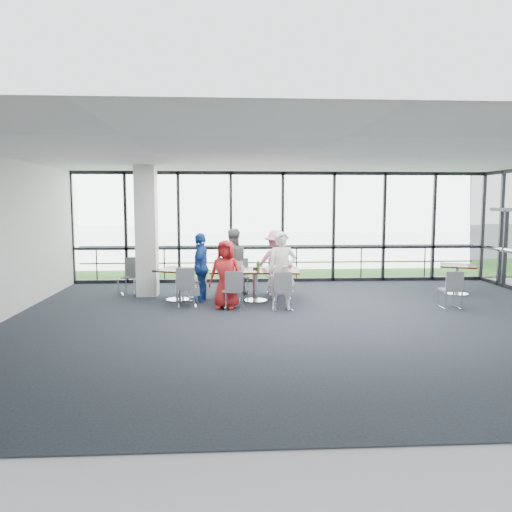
{
  "coord_description": "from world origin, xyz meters",
  "views": [
    {
      "loc": [
        -1.64,
        -9.42,
        2.29
      ],
      "look_at": [
        -0.97,
        1.8,
        1.1
      ],
      "focal_mm": 35.0,
      "sensor_mm": 36.0,
      "label": 1
    }
  ],
  "objects": [
    {
      "name": "ceiling",
      "position": [
        0.0,
        0.0,
        3.2
      ],
      "size": [
        12.0,
        10.0,
        0.04
      ],
      "primitive_type": "cube",
      "color": "white",
      "rests_on": "ground"
    },
    {
      "name": "menu_c",
      "position": [
        -0.77,
        2.46,
        0.75
      ],
      "size": [
        0.39,
        0.39,
        0.0
      ],
      "primitive_type": "cube",
      "rotation": [
        0.0,
        0.0,
        0.81
      ],
      "color": "white",
      "rests_on": "main_table"
    },
    {
      "name": "curtain_wall_back",
      "position": [
        0.0,
        5.0,
        1.6
      ],
      "size": [
        12.0,
        0.1,
        3.2
      ],
      "primitive_type": "cube",
      "color": "white",
      "rests_on": "ground"
    },
    {
      "name": "tumbler_d",
      "position": [
        -1.67,
        1.96,
        0.82
      ],
      "size": [
        0.07,
        0.07,
        0.13
      ],
      "primitive_type": "cylinder",
      "color": "white",
      "rests_on": "main_table"
    },
    {
      "name": "condiment_caddy",
      "position": [
        -0.96,
        2.16,
        0.77
      ],
      "size": [
        0.1,
        0.07,
        0.04
      ],
      "primitive_type": "cube",
      "color": "black",
      "rests_on": "main_table"
    },
    {
      "name": "hangar_aux",
      "position": [
        -18.0,
        28.0,
        2.0
      ],
      "size": [
        10.0,
        6.0,
        4.0
      ],
      "primitive_type": "cube",
      "color": "silver",
      "rests_on": "ground"
    },
    {
      "name": "plate_end",
      "position": [
        -1.83,
        2.22,
        0.76
      ],
      "size": [
        0.27,
        0.27,
        0.01
      ],
      "primitive_type": "cylinder",
      "color": "white",
      "rests_on": "main_table"
    },
    {
      "name": "main_table",
      "position": [
        -0.97,
        2.1,
        0.63
      ],
      "size": [
        2.1,
        1.28,
        0.75
      ],
      "rotation": [
        0.0,
        0.0,
        -0.09
      ],
      "color": "black",
      "rests_on": "ground"
    },
    {
      "name": "diner_far_left",
      "position": [
        -1.49,
        3.04,
        0.83
      ],
      "size": [
        0.87,
        0.61,
        1.66
      ],
      "primitive_type": "imported",
      "rotation": [
        0.0,
        0.0,
        3.29
      ],
      "color": "slate",
      "rests_on": "ground"
    },
    {
      "name": "chair_spare_lb",
      "position": [
        -4.07,
        3.15,
        0.45
      ],
      "size": [
        0.55,
        0.55,
        0.9
      ],
      "primitive_type": null,
      "rotation": [
        0.0,
        0.0,
        3.43
      ],
      "color": "slate",
      "rests_on": "ground"
    },
    {
      "name": "menu_b",
      "position": [
        -0.16,
        1.78,
        0.75
      ],
      "size": [
        0.34,
        0.31,
        0.0
      ],
      "primitive_type": "cube",
      "rotation": [
        0.0,
        0.0,
        -0.55
      ],
      "color": "white",
      "rests_on": "main_table"
    },
    {
      "name": "chair_spare_la",
      "position": [
        -2.51,
        1.56,
        0.44
      ],
      "size": [
        0.47,
        0.47,
        0.87
      ],
      "primitive_type": null,
      "rotation": [
        0.0,
        0.0,
        0.1
      ],
      "color": "slate",
      "rests_on": "ground"
    },
    {
      "name": "chair_main_end",
      "position": [
        -2.39,
        2.3,
        0.46
      ],
      "size": [
        0.57,
        0.57,
        0.93
      ],
      "primitive_type": null,
      "rotation": [
        0.0,
        0.0,
        -1.88
      ],
      "color": "slate",
      "rests_on": "ground"
    },
    {
      "name": "grass_strip",
      "position": [
        0.0,
        8.0,
        0.01
      ],
      "size": [
        80.0,
        5.0,
        0.01
      ],
      "primitive_type": "cube",
      "color": "#24621C",
      "rests_on": "ground"
    },
    {
      "name": "wall_front",
      "position": [
        0.0,
        -5.0,
        1.6
      ],
      "size": [
        12.0,
        0.1,
        3.2
      ],
      "primitive_type": "cube",
      "color": "silver",
      "rests_on": "ground"
    },
    {
      "name": "diner_end",
      "position": [
        -2.23,
        2.21,
        0.8
      ],
      "size": [
        0.63,
        1.0,
        1.61
      ],
      "primitive_type": "imported",
      "rotation": [
        0.0,
        0.0,
        -1.7
      ],
      "color": "#1B45A1",
      "rests_on": "ground"
    },
    {
      "name": "green_bottle",
      "position": [
        -0.9,
        2.09,
        0.85
      ],
      "size": [
        0.05,
        0.05,
        0.2
      ],
      "primitive_type": "cylinder",
      "color": "#14661A",
      "rests_on": "main_table"
    },
    {
      "name": "apron",
      "position": [
        0.0,
        10.0,
        -0.02
      ],
      "size": [
        80.0,
        70.0,
        0.02
      ],
      "primitive_type": "cube",
      "color": "slate",
      "rests_on": "ground"
    },
    {
      "name": "plate_nr",
      "position": [
        -0.38,
        1.74,
        0.76
      ],
      "size": [
        0.28,
        0.28,
        0.01
      ],
      "primitive_type": "cylinder",
      "color": "white",
      "rests_on": "main_table"
    },
    {
      "name": "chair_spare_r",
      "position": [
        3.25,
        1.06,
        0.41
      ],
      "size": [
        0.42,
        0.42,
        0.81
      ],
      "primitive_type": null,
      "rotation": [
        0.0,
        0.0,
        -0.06
      ],
      "color": "slate",
      "rests_on": "ground"
    },
    {
      "name": "tumbler_b",
      "position": [
        -0.65,
        1.85,
        0.83
      ],
      "size": [
        0.08,
        0.08,
        0.15
      ],
      "primitive_type": "cylinder",
      "color": "white",
      "rests_on": "main_table"
    },
    {
      "name": "guard_rail",
      "position": [
        0.0,
        5.6,
        0.5
      ],
      "size": [
        12.0,
        0.06,
        0.06
      ],
      "primitive_type": "cylinder",
      "rotation": [
        0.0,
        1.57,
        0.0
      ],
      "color": "#2D2D33",
      "rests_on": "ground"
    },
    {
      "name": "chair_main_nl",
      "position": [
        -1.51,
        1.21,
        0.42
      ],
      "size": [
        0.46,
        0.46,
        0.83
      ],
      "primitive_type": null,
      "rotation": [
        0.0,
        0.0,
        -0.15
      ],
      "color": "slate",
      "rests_on": "ground"
    },
    {
      "name": "plate_nl",
      "position": [
        -1.58,
        1.85,
        0.76
      ],
      "size": [
        0.26,
        0.26,
        0.01
      ],
      "primitive_type": "cylinder",
      "color": "white",
      "rests_on": "main_table"
    },
    {
      "name": "hangar_main",
      "position": [
        4.0,
        32.0,
        3.0
      ],
      "size": [
        24.0,
        10.0,
        6.0
      ],
      "primitive_type": "cube",
      "color": "silver",
      "rests_on": "ground"
    },
    {
      "name": "diner_near_right",
      "position": [
        -0.44,
        1.15,
        0.85
      ],
      "size": [
        0.64,
        0.48,
        1.69
      ],
      "primitive_type": "imported",
      "rotation": [
        0.0,
        0.0,
        0.05
      ],
      "color": "white",
      "rests_on": "ground"
    },
    {
      "name": "side_table_right",
      "position": [
        4.17,
        2.67,
        0.63
      ],
      "size": [
        1.11,
        1.11,
        0.75
      ],
      "rotation": [
        0.0,
        0.0,
        -0.41
      ],
      "color": "black",
      "rests_on": "ground"
    },
    {
      "name": "side_table_left",
      "position": [
        -2.79,
        2.32,
        0.64
      ],
      "size": [
        1.14,
        1.14,
        0.75
      ],
      "rotation": [
        0.0,
        0.0,
        -0.38
      ],
      "color": "black",
      "rests_on": "ground"
    },
    {
      "name": "menu_a",
      "position": [
        -1.2,
        1.7,
        0.75
      ],
      "size": [
        0.38,
        0.32,
        0.0
      ],
      "primitive_type": "cube",
      "rotation": [
        0.0,
        0.0,
        0.32
      ],
      "color": "white",
      "rests_on": "main_table"
    },
    {
      "name": "tumbler_c",
      "position": [
        -0.9,
        2.3,
        0.82
      ],
      "size": [
        0.07,
        0.07,
        0.15
      ],
      "primitive_type": "cylinder",
      "color": "white",
      "rests_on": "main_table"
    },
    {
      "name": "chair_main_fr",
      "position": [
        -0.38,
        3.03,
        0.44
      ],
      "size": [
        0.48,
        0.48,
        0.88
      ],
      "primitive_type": null,
      "rotation": [
        0.0,
        0.0,
        3.27
      ],
      "color": "slate",
      "rests_on": "ground"
    },
    {
      "name": "plate_fr",
      "position": [
        -0.46,
        2.38,
        0.76
      ],
      "size": [
        0.27,
        0.27,
        0.01
      ],
      "primitive_type": "cylinder",
      "color": "white",
      "rests_on": "main_table"
    },
    {
      "name": "structural_column",
      "position": [
        -3.6,
        3.0,
        1.6
      ],
      "size": [
        0.5,
        0.5,
        3.2
      ],
      "primitive_type": "cube",
      "color": "white",
      "rests_on": "ground"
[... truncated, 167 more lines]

